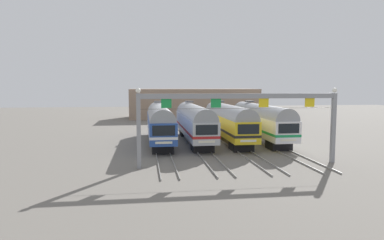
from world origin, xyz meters
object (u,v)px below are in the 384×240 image
at_px(commuter_train_stainless, 194,121).
at_px(catenary_gantry, 240,108).
at_px(commuter_train_white, 261,120).
at_px(commuter_train_blue, 160,122).
at_px(commuter_train_yellow, 228,121).

relative_size(commuter_train_stainless, catenary_gantry, 0.98).
distance_m(commuter_train_stainless, commuter_train_white, 8.75).
relative_size(commuter_train_blue, commuter_train_stainless, 1.00).
distance_m(commuter_train_white, catenary_gantry, 15.21).
bearing_deg(commuter_train_stainless, commuter_train_yellow, 0.00).
bearing_deg(commuter_train_blue, commuter_train_yellow, 0.00).
bearing_deg(catenary_gantry, commuter_train_blue, 115.93).
bearing_deg(commuter_train_yellow, commuter_train_stainless, 180.00).
xyz_separation_m(commuter_train_blue, commuter_train_stainless, (4.38, 0.00, 0.00)).
relative_size(commuter_train_yellow, catenary_gantry, 0.98).
distance_m(commuter_train_blue, catenary_gantry, 15.21).
height_order(commuter_train_stainless, commuter_train_white, same).
distance_m(commuter_train_blue, commuter_train_white, 13.13).
distance_m(commuter_train_stainless, commuter_train_yellow, 4.38).
bearing_deg(commuter_train_white, commuter_train_stainless, 180.00).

